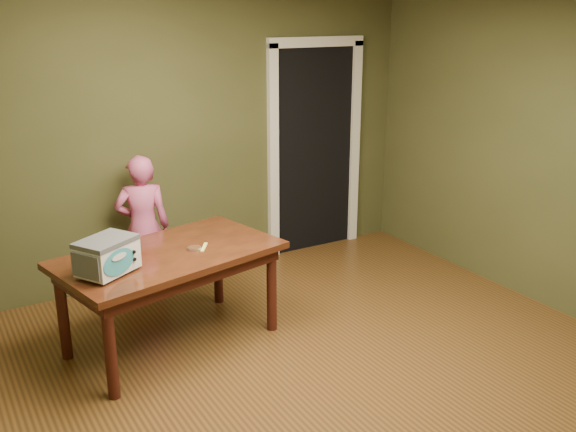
{
  "coord_description": "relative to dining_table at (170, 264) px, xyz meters",
  "views": [
    {
      "loc": [
        -2.27,
        -3.01,
        2.45
      ],
      "look_at": [
        0.1,
        1.0,
        0.95
      ],
      "focal_mm": 40.0,
      "sensor_mm": 36.0,
      "label": 1
    }
  ],
  "objects": [
    {
      "name": "room_shell",
      "position": [
        0.78,
        -1.24,
        1.06
      ],
      "size": [
        4.52,
        5.02,
        2.61
      ],
      "color": "#454726",
      "rests_on": "ground"
    },
    {
      "name": "spatula",
      "position": [
        0.26,
        -0.05,
        0.1
      ],
      "size": [
        0.12,
        0.16,
        0.01
      ],
      "primitive_type": "cube",
      "rotation": [
        0.0,
        0.0,
        0.99
      ],
      "color": "#FBF56D",
      "rests_on": "dining_table"
    },
    {
      "name": "toy_oven",
      "position": [
        -0.5,
        -0.18,
        0.24
      ],
      "size": [
        0.47,
        0.43,
        0.25
      ],
      "rotation": [
        0.0,
        0.0,
        0.54
      ],
      "color": "#4C4F54",
      "rests_on": "dining_table"
    },
    {
      "name": "floor",
      "position": [
        0.78,
        -1.24,
        -0.65
      ],
      "size": [
        5.0,
        5.0,
        0.0
      ],
      "primitive_type": "plane",
      "color": "brown",
      "rests_on": "ground"
    },
    {
      "name": "child",
      "position": [
        0.11,
        0.95,
        -0.01
      ],
      "size": [
        0.53,
        0.42,
        1.29
      ],
      "primitive_type": "imported",
      "rotation": [
        0.0,
        0.0,
        2.87
      ],
      "color": "#C75284",
      "rests_on": "floor"
    },
    {
      "name": "baking_pan",
      "position": [
        0.18,
        -0.06,
        0.11
      ],
      "size": [
        0.1,
        0.1,
        0.02
      ],
      "color": "silver",
      "rests_on": "dining_table"
    },
    {
      "name": "dining_table",
      "position": [
        0.0,
        0.0,
        0.0
      ],
      "size": [
        1.76,
        1.22,
        0.75
      ],
      "rotation": [
        0.0,
        0.0,
        0.22
      ],
      "color": "black",
      "rests_on": "floor"
    },
    {
      "name": "doorway",
      "position": [
        2.08,
        1.54,
        0.41
      ],
      "size": [
        1.1,
        0.66,
        2.25
      ],
      "color": "black",
      "rests_on": "ground"
    }
  ]
}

